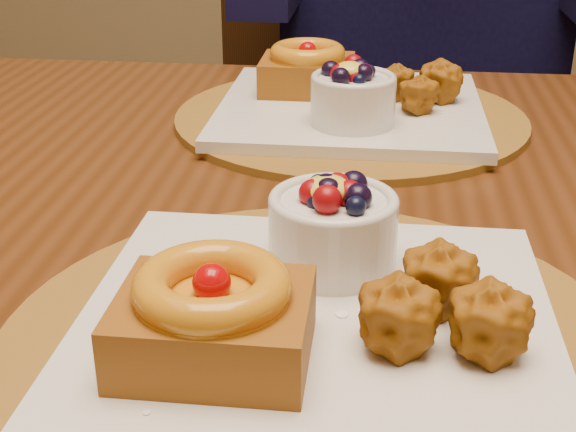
# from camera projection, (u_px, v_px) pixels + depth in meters

# --- Properties ---
(dining_table) EXTENTS (1.60, 0.90, 0.76)m
(dining_table) POSITION_uv_depth(u_px,v_px,m) (336.00, 282.00, 0.71)
(dining_table) COLOR #3D1E0B
(dining_table) RESTS_ON ground
(place_setting_near) EXTENTS (0.38, 0.38, 0.08)m
(place_setting_near) POSITION_uv_depth(u_px,v_px,m) (313.00, 313.00, 0.47)
(place_setting_near) COLOR #5E3812
(place_setting_near) RESTS_ON dining_table
(place_setting_far) EXTENTS (0.38, 0.38, 0.08)m
(place_setting_far) POSITION_uv_depth(u_px,v_px,m) (348.00, 102.00, 0.86)
(place_setting_far) COLOR #5E3812
(place_setting_far) RESTS_ON dining_table
(chair_far) EXTENTS (0.48, 0.48, 0.92)m
(chair_far) POSITION_uv_depth(u_px,v_px,m) (322.00, 147.00, 1.52)
(chair_far) COLOR black
(chair_far) RESTS_ON ground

